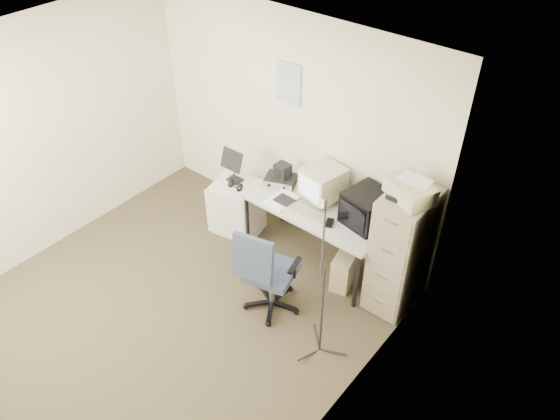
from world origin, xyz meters
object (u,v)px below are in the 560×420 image
Objects in this scene: filing_cabinet at (401,251)px; office_chair at (272,270)px; side_cart at (238,207)px; desk at (316,234)px.

filing_cabinet is 1.23m from office_chair.
filing_cabinet is 1.97m from side_cart.
office_chair is at bearing -136.58° from filing_cabinet.
desk is 0.82m from office_chair.
filing_cabinet is 0.99m from desk.
filing_cabinet is at bearing -7.35° from side_cart.
office_chair is (-0.88, -0.84, -0.16)m from filing_cabinet.
office_chair reaches higher than desk.
filing_cabinet reaches higher than desk.
desk is at bearing -178.19° from filing_cabinet.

